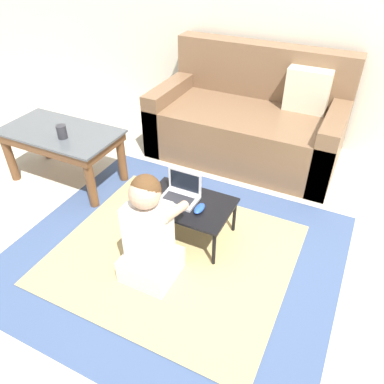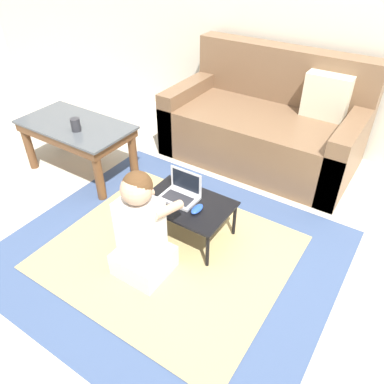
{
  "view_description": "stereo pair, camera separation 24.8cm",
  "coord_description": "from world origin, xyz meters",
  "views": [
    {
      "loc": [
        0.88,
        -1.72,
        1.83
      ],
      "look_at": [
        -0.01,
        0.07,
        0.35
      ],
      "focal_mm": 35.0,
      "sensor_mm": 36.0,
      "label": 1
    },
    {
      "loc": [
        1.09,
        -1.59,
        1.83
      ],
      "look_at": [
        -0.01,
        0.07,
        0.35
      ],
      "focal_mm": 35.0,
      "sensor_mm": 36.0,
      "label": 2
    }
  ],
  "objects": [
    {
      "name": "laptop",
      "position": [
        -0.08,
        0.04,
        0.32
      ],
      "size": [
        0.25,
        0.17,
        0.19
      ],
      "color": "silver",
      "rests_on": "laptop_desk"
    },
    {
      "name": "laptop_desk",
      "position": [
        -0.01,
        0.02,
        0.26
      ],
      "size": [
        0.59,
        0.41,
        0.29
      ],
      "color": "black",
      "rests_on": "ground_plane"
    },
    {
      "name": "computer_mouse",
      "position": [
        0.09,
        -0.01,
        0.3
      ],
      "size": [
        0.06,
        0.11,
        0.03
      ],
      "color": "#234CB2",
      "rests_on": "laptop_desk"
    },
    {
      "name": "area_rug",
      "position": [
        -0.01,
        -0.19,
        0.0
      ],
      "size": [
        2.1,
        1.85,
        0.01
      ],
      "color": "#3D517A",
      "rests_on": "ground_plane"
    },
    {
      "name": "coffee_table",
      "position": [
        -1.24,
        0.2,
        0.38
      ],
      "size": [
        0.95,
        0.51,
        0.46
      ],
      "color": "#4C5156",
      "rests_on": "ground_plane"
    },
    {
      "name": "person_seated",
      "position": [
        -0.05,
        -0.4,
        0.33
      ],
      "size": [
        0.31,
        0.41,
        0.74
      ],
      "color": "silver",
      "rests_on": "ground_plane"
    },
    {
      "name": "ground_plane",
      "position": [
        0.0,
        0.0,
        0.0
      ],
      "size": [
        16.0,
        16.0,
        0.0
      ],
      "primitive_type": "plane",
      "color": "beige"
    },
    {
      "name": "couch",
      "position": [
        -0.03,
        1.32,
        0.32
      ],
      "size": [
        1.65,
        0.91,
        0.93
      ],
      "color": "brown",
      "rests_on": "ground_plane"
    },
    {
      "name": "cup_on_table",
      "position": [
        -1.13,
        0.13,
        0.51
      ],
      "size": [
        0.07,
        0.07,
        0.1
      ],
      "color": "#2D2D33",
      "rests_on": "coffee_table"
    }
  ]
}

